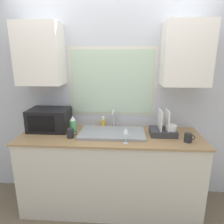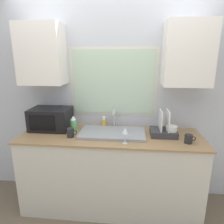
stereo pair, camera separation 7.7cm
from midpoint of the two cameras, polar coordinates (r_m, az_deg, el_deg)
The scene contains 12 objects.
ground_plane at distance 2.54m, azimuth -2.00°, elevation -29.30°, with size 12.00×12.00×0.00m, color brown.
countertop at distance 2.51m, azimuth -1.34°, elevation -16.44°, with size 2.07×0.68×0.93m.
wall_back at distance 2.48m, azimuth -0.82°, elevation 6.35°, with size 6.00×0.38×2.60m.
sink_basin at distance 2.31m, azimuth -0.87°, elevation -6.03°, with size 0.74×0.42×0.03m.
faucet at distance 2.47m, azimuth -0.40°, elevation -1.52°, with size 0.08×0.19×0.23m.
microwave at distance 2.55m, azimuth -18.24°, elevation -2.03°, with size 0.47×0.34×0.26m.
dish_rack at distance 2.34m, azimuth 13.70°, elevation -4.84°, with size 0.29×0.25×0.29m.
spray_bottle at distance 2.40m, azimuth -12.02°, elevation -3.52°, with size 0.08×0.08×0.20m.
soap_bottle at distance 2.52m, azimuth -3.43°, elevation -3.13°, with size 0.06×0.06×0.14m.
mug_near_sink at distance 2.26m, azimuth -12.73°, elevation -5.95°, with size 0.11×0.08×0.10m.
wine_glass at distance 2.04m, azimuth 2.89°, elevation -5.57°, with size 0.06×0.06×0.17m.
mug_by_rack at distance 2.23m, azimuth 20.03°, elevation -6.94°, with size 0.11×0.08×0.09m.
Camera 1 is at (0.16, -1.81, 1.78)m, focal length 32.00 mm.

